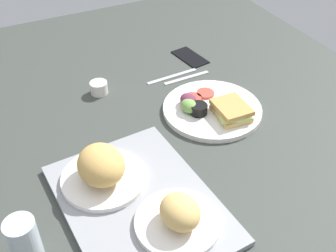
% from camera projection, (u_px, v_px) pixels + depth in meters
% --- Properties ---
extents(ground_plane, '(1.90, 1.50, 0.03)m').
position_uv_depth(ground_plane, '(181.00, 142.00, 1.19)').
color(ground_plane, '#383D38').
extents(serving_tray, '(0.47, 0.36, 0.02)m').
position_uv_depth(serving_tray, '(139.00, 203.00, 0.98)').
color(serving_tray, gray).
rests_on(serving_tray, ground_plane).
extents(bread_plate_near, '(0.19, 0.19, 0.08)m').
position_uv_depth(bread_plate_near, '(179.00, 217.00, 0.90)').
color(bread_plate_near, white).
rests_on(bread_plate_near, serving_tray).
extents(bread_plate_far, '(0.21, 0.21, 0.10)m').
position_uv_depth(bread_plate_far, '(102.00, 169.00, 1.00)').
color(bread_plate_far, white).
rests_on(bread_plate_far, serving_tray).
extents(plate_with_salad, '(0.30, 0.30, 0.05)m').
position_uv_depth(plate_with_salad, '(212.00, 108.00, 1.26)').
color(plate_with_salad, white).
rests_on(plate_with_salad, ground_plane).
extents(drinking_glass, '(0.06, 0.06, 0.11)m').
position_uv_depth(drinking_glass, '(24.00, 241.00, 0.84)').
color(drinking_glass, silver).
rests_on(drinking_glass, ground_plane).
extents(espresso_cup, '(0.06, 0.06, 0.04)m').
position_uv_depth(espresso_cup, '(99.00, 88.00, 1.34)').
color(espresso_cup, silver).
rests_on(espresso_cup, ground_plane).
extents(fork, '(0.02, 0.17, 0.01)m').
position_uv_depth(fork, '(187.00, 77.00, 1.42)').
color(fork, '#B7B7BC').
rests_on(fork, ground_plane).
extents(knife, '(0.02, 0.19, 0.01)m').
position_uv_depth(knife, '(172.00, 76.00, 1.42)').
color(knife, '#B7B7BC').
rests_on(knife, ground_plane).
extents(cell_phone, '(0.15, 0.09, 0.01)m').
position_uv_depth(cell_phone, '(190.00, 57.00, 1.52)').
color(cell_phone, black).
rests_on(cell_phone, ground_plane).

